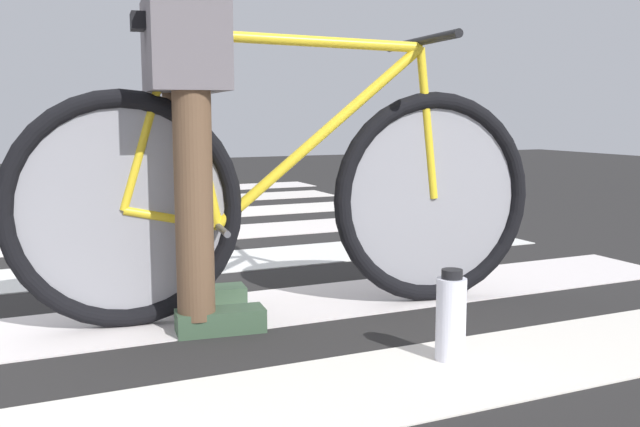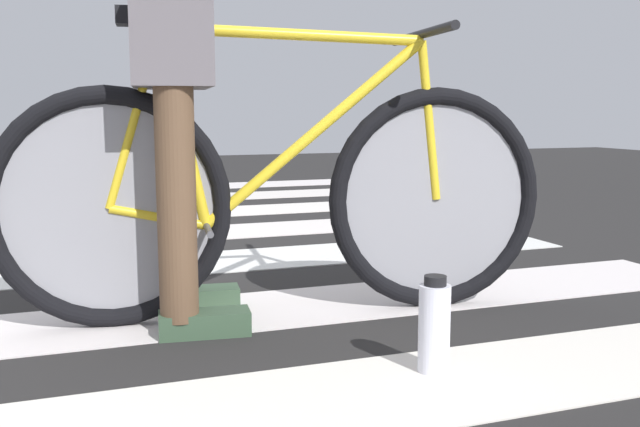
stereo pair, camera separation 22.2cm
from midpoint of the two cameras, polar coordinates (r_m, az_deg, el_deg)
name	(u,v)px [view 1 (the left image)]	position (r m, az deg, el deg)	size (l,w,h in m)	color
bicycle_1_of_2	(288,195)	(2.24, -5.23, 1.31)	(1.73, 0.52, 0.93)	black
cyclist_1_of_2	(187,115)	(2.18, -13.39, 7.64)	(0.36, 0.43, 0.99)	brown
water_bottle	(451,318)	(1.85, 7.53, -8.62)	(0.08, 0.08, 0.25)	silver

